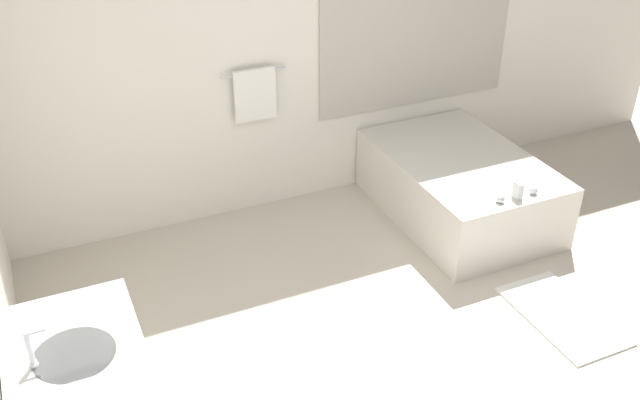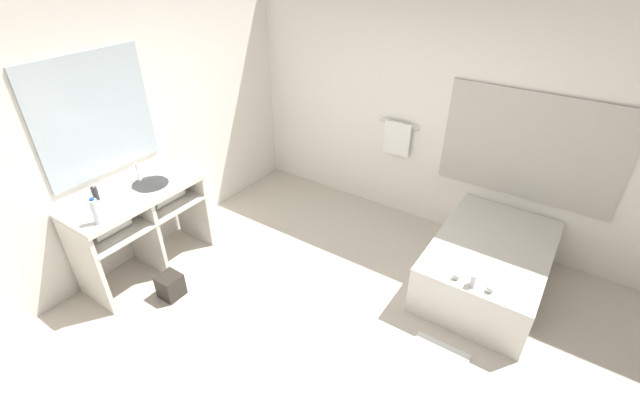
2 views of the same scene
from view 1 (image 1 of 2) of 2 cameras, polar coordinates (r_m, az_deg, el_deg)
The scene contains 5 objects.
ground_plane at distance 4.36m, azimuth 9.09°, elevation -13.41°, with size 16.00×16.00×0.00m, color beige.
wall_back_with_blinds at distance 5.39m, azimuth -2.23°, elevation 12.84°, with size 7.40×0.13×2.70m.
sink_faucet at distance 3.20m, azimuth -22.15°, elevation -11.02°, with size 0.09×0.04×0.18m.
bathtub at distance 5.64m, azimuth 11.06°, elevation 1.30°, with size 1.02×1.53×0.63m.
bath_mat at distance 4.93m, azimuth 18.82°, elevation -8.74°, with size 0.47×0.82×0.02m.
Camera 1 is at (-1.86, -2.53, 3.03)m, focal length 40.00 mm.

